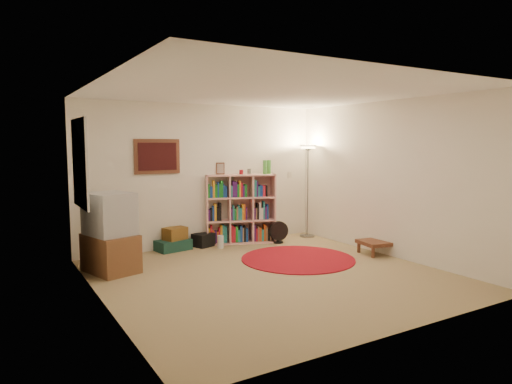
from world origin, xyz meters
TOP-DOWN VIEW (x-y plane):
  - room at (-0.05, 0.05)m, footprint 4.54×4.54m
  - bookshelf at (0.62, 2.08)m, footprint 1.31×0.76m
  - floor_lamp at (2.02, 1.87)m, footprint 0.38×0.38m
  - floor_fan at (1.22, 1.68)m, footprint 0.36×0.22m
  - tv_stand at (-1.86, 1.32)m, footprint 0.74×0.90m
  - dvd_box at (-1.62, 1.22)m, footprint 0.37×0.34m
  - suitcase at (-0.64, 2.13)m, footprint 0.62×0.46m
  - wicker_basket at (-0.60, 2.12)m, footprint 0.43×0.37m
  - duffel_bag at (-0.07, 2.14)m, footprint 0.41×0.38m
  - paper_towel at (0.13, 1.86)m, footprint 0.12×0.12m
  - red_rug at (0.83, 0.54)m, footprint 1.79×1.79m
  - side_table at (2.13, 0.16)m, footprint 0.56×0.56m

SIDE VIEW (x-z plane):
  - red_rug at x=0.83m, z-range 0.00..0.02m
  - dvd_box at x=-1.62m, z-range 0.00..0.10m
  - suitcase at x=-0.64m, z-range 0.00..0.18m
  - paper_towel at x=0.13m, z-range 0.00..0.22m
  - duffel_bag at x=-0.07m, z-range 0.00..0.23m
  - side_table at x=2.13m, z-range 0.08..0.30m
  - floor_fan at x=1.22m, z-range 0.00..0.41m
  - wicker_basket at x=-0.60m, z-range 0.18..0.39m
  - tv_stand at x=-1.86m, z-range -0.02..1.11m
  - bookshelf at x=0.62m, z-range -0.15..1.37m
  - room at x=-0.05m, z-range -0.01..2.53m
  - floor_lamp at x=2.02m, z-range 0.59..2.39m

